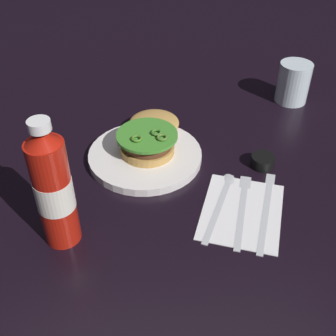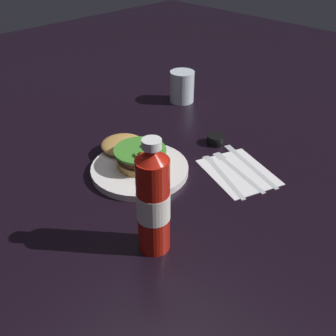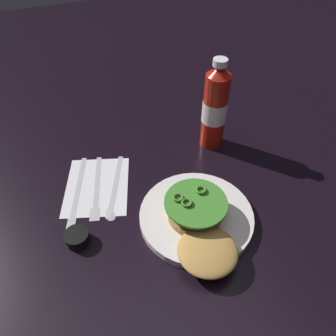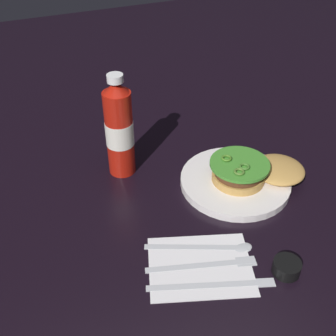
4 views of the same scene
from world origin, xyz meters
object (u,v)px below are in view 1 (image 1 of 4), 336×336
(condiment_cup, at_px, (263,161))
(water_glass, at_px, (293,83))
(napkin, at_px, (242,211))
(dinner_plate, at_px, (145,156))
(burger_sandwich, at_px, (150,135))
(butter_knife, at_px, (267,204))
(ketchup_bottle, at_px, (54,190))
(spoon_utensil, at_px, (223,195))
(fork_utensil, at_px, (243,203))

(condiment_cup, bearing_deg, water_glass, -28.19)
(napkin, bearing_deg, dinner_plate, 44.70)
(burger_sandwich, height_order, butter_knife, burger_sandwich)
(ketchup_bottle, relative_size, spoon_utensil, 1.26)
(water_glass, xyz_separation_m, condiment_cup, (-0.27, 0.14, -0.04))
(burger_sandwich, relative_size, napkin, 1.16)
(condiment_cup, xyz_separation_m, fork_utensil, (-0.11, 0.07, -0.01))
(napkin, height_order, butter_knife, butter_knife)
(spoon_utensil, bearing_deg, butter_knife, -111.61)
(butter_knife, height_order, fork_utensil, same)
(condiment_cup, height_order, spoon_utensil, condiment_cup)
(ketchup_bottle, distance_m, water_glass, 0.70)
(dinner_plate, relative_size, condiment_cup, 4.91)
(burger_sandwich, relative_size, water_glass, 2.07)
(condiment_cup, height_order, napkin, condiment_cup)
(ketchup_bottle, bearing_deg, fork_utensil, -80.42)
(burger_sandwich, bearing_deg, condiment_cup, -108.92)
(water_glass, relative_size, spoon_utensil, 0.54)
(spoon_utensil, bearing_deg, water_glass, -34.27)
(spoon_utensil, bearing_deg, ketchup_bottle, 105.03)
(water_glass, bearing_deg, napkin, 151.71)
(butter_knife, bearing_deg, ketchup_bottle, 97.35)
(butter_knife, distance_m, spoon_utensil, 0.08)
(ketchup_bottle, relative_size, napkin, 1.30)
(dinner_plate, bearing_deg, spoon_utensil, -132.50)
(ketchup_bottle, bearing_deg, water_glass, -51.03)
(dinner_plate, height_order, condiment_cup, condiment_cup)
(fork_utensil, bearing_deg, burger_sandwich, 40.70)
(napkin, relative_size, butter_knife, 0.86)
(fork_utensil, bearing_deg, butter_knife, -99.35)
(burger_sandwich, bearing_deg, butter_knife, -133.59)
(water_glass, distance_m, fork_utensil, 0.44)
(dinner_plate, xyz_separation_m, spoon_utensil, (-0.13, -0.15, -0.00))
(ketchup_bottle, bearing_deg, burger_sandwich, -33.16)
(fork_utensil, bearing_deg, napkin, 162.93)
(napkin, bearing_deg, fork_utensil, -17.07)
(burger_sandwich, relative_size, butter_knife, 1.00)
(burger_sandwich, distance_m, condiment_cup, 0.25)
(burger_sandwich, height_order, spoon_utensil, burger_sandwich)
(ketchup_bottle, distance_m, spoon_utensil, 0.33)
(dinner_plate, xyz_separation_m, fork_utensil, (-0.16, -0.18, -0.00))
(water_glass, height_order, condiment_cup, water_glass)
(ketchup_bottle, xyz_separation_m, napkin, (0.04, -0.33, -0.11))
(water_glass, relative_size, condiment_cup, 2.09)
(butter_knife, relative_size, spoon_utensil, 1.13)
(dinner_plate, height_order, napkin, dinner_plate)
(condiment_cup, bearing_deg, burger_sandwich, 71.08)
(water_glass, relative_size, fork_utensil, 0.52)
(burger_sandwich, height_order, ketchup_bottle, ketchup_bottle)
(butter_knife, bearing_deg, water_glass, -22.98)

